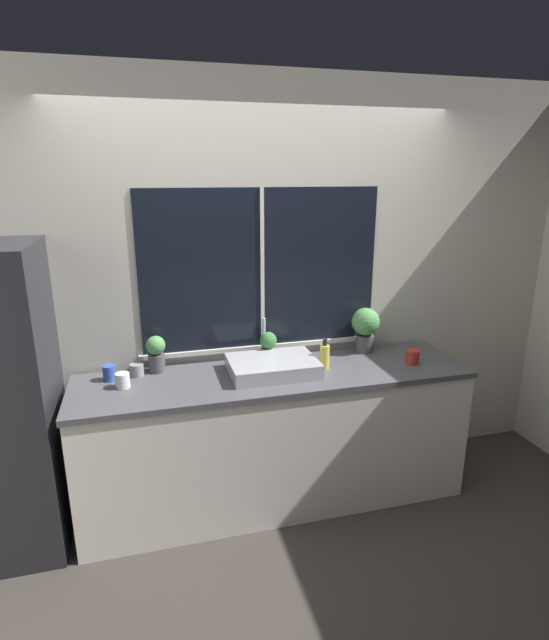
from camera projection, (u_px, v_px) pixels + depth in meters
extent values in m
plane|color=#38332D|center=(288.00, 526.00, 3.08)|extent=(14.00, 14.00, 0.00)
cube|color=beige|center=(261.00, 290.00, 3.32)|extent=(8.00, 0.06, 2.70)
cube|color=black|center=(262.00, 269.00, 3.24)|extent=(1.58, 0.01, 1.04)
cube|color=silver|center=(262.00, 269.00, 3.24)|extent=(0.02, 0.01, 1.04)
cube|color=silver|center=(263.00, 347.00, 3.39)|extent=(1.64, 0.04, 0.03)
cube|color=beige|center=(471.00, 256.00, 4.64)|extent=(0.06, 7.00, 2.70)
cube|color=white|center=(276.00, 440.00, 3.24)|extent=(2.44, 0.60, 0.86)
cube|color=#4C4C51|center=(276.00, 376.00, 3.11)|extent=(2.46, 0.63, 0.03)
cube|color=#ADADB2|center=(273.00, 366.00, 3.11)|extent=(0.54, 0.39, 0.09)
cylinder|color=#B7B7BC|center=(264.00, 358.00, 3.32)|extent=(0.04, 0.04, 0.03)
cylinder|color=#B7B7BC|center=(264.00, 337.00, 3.28)|extent=(0.02, 0.02, 0.26)
cylinder|color=#4C4C51|center=(157.00, 363.00, 3.13)|extent=(0.10, 0.10, 0.11)
sphere|color=#569951|center=(156.00, 345.00, 3.09)|extent=(0.12, 0.12, 0.12)
cylinder|color=#4C4C51|center=(268.00, 355.00, 3.31)|extent=(0.10, 0.10, 0.09)
sphere|color=#387A3D|center=(268.00, 340.00, 3.28)|extent=(0.11, 0.11, 0.11)
cylinder|color=#4C4C51|center=(364.00, 343.00, 3.48)|extent=(0.13, 0.13, 0.12)
sphere|color=#569951|center=(366.00, 322.00, 3.43)|extent=(0.19, 0.19, 0.19)
cylinder|color=#DBD14C|center=(324.00, 357.00, 3.18)|extent=(0.06, 0.06, 0.15)
cylinder|color=black|center=(325.00, 342.00, 3.15)|extent=(0.03, 0.03, 0.04)
cylinder|color=gray|center=(137.00, 370.00, 3.06)|extent=(0.08, 0.08, 0.08)
cylinder|color=#3351AD|center=(109.00, 373.00, 3.00)|extent=(0.08, 0.08, 0.09)
cylinder|color=#B72D28|center=(412.00, 357.00, 3.26)|extent=(0.09, 0.09, 0.09)
cylinder|color=white|center=(123.00, 380.00, 2.89)|extent=(0.08, 0.08, 0.09)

